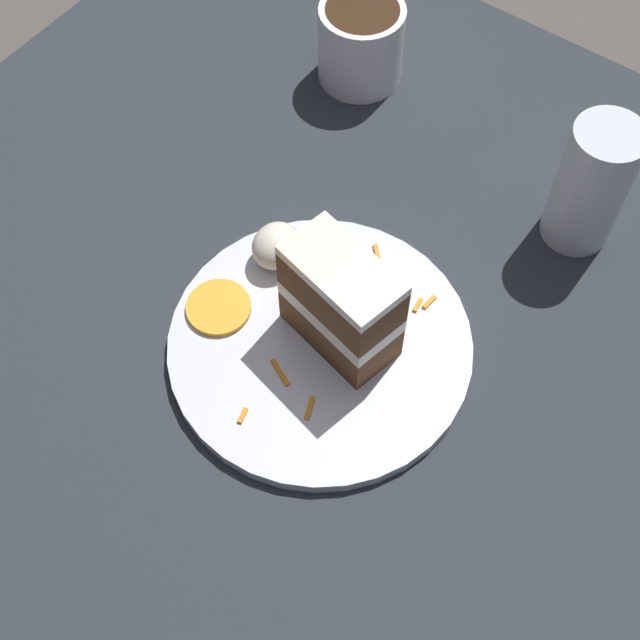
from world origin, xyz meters
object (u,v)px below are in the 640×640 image
cream_dollop (277,246)px  coffee_mug (361,41)px  orange_garnish (219,308)px  drinking_glass (589,192)px  plate (320,345)px  cake_slice (341,302)px

cream_dollop → coffee_mug: size_ratio=0.54×
orange_garnish → cream_dollop: bearing=-6.7°
drinking_glass → coffee_mug: (0.05, 0.28, -0.01)m
plate → coffee_mug: coffee_mug is taller
plate → cream_dollop: cream_dollop is taller
orange_garnish → drinking_glass: size_ratio=0.43×
orange_garnish → drinking_glass: 0.34m
drinking_glass → cake_slice: bearing=154.7°
orange_garnish → coffee_mug: 0.33m
plate → cream_dollop: size_ratio=5.57×
plate → orange_garnish: orange_garnish is taller
plate → coffee_mug: 0.34m
cream_dollop → drinking_glass: drinking_glass is taller
coffee_mug → drinking_glass: bearing=-100.1°
orange_garnish → coffee_mug: size_ratio=0.65×
cake_slice → orange_garnish: (-0.04, 0.10, -0.05)m
orange_garnish → cake_slice: bearing=-67.6°
cream_dollop → coffee_mug: (0.25, 0.08, 0.01)m
cake_slice → coffee_mug: (0.28, 0.17, -0.02)m
plate → orange_garnish: bearing=105.7°
cream_dollop → orange_garnish: size_ratio=0.82×
cream_dollop → orange_garnish: cream_dollop is taller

